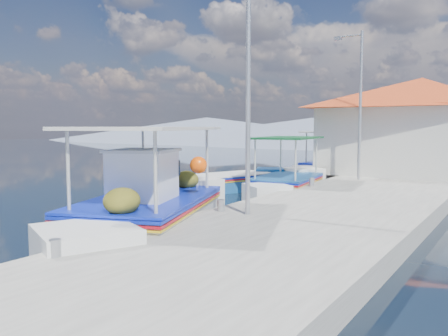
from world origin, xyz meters
The scene contains 10 objects.
ground centered at (0.00, 0.00, 0.00)m, with size 160.00×160.00×0.00m, color black.
quay centered at (5.90, 6.00, 0.25)m, with size 5.00×44.00×0.50m, color #B0AEA5.
bollards centered at (3.80, 5.25, 0.65)m, with size 0.20×17.20×0.30m.
main_caique centered at (2.26, 1.08, 0.57)m, with size 4.64×8.43×2.96m.
caique_green_canopy centered at (2.45, 8.86, 0.38)m, with size 2.61×6.66×2.52m.
caique_blue_hull centered at (-0.02, 8.67, 0.28)m, with size 3.02×5.53×1.05m.
caique_far centered at (1.82, 16.45, 0.50)m, with size 3.21×7.52×2.68m.
harbor_building centered at (6.20, 15.00, 2.78)m, with size 10.49×10.49×4.40m.
lamp_post_near centered at (4.51, 2.00, 3.85)m, with size 1.21×0.14×6.00m.
lamp_post_far centered at (4.51, 11.00, 3.85)m, with size 1.21×0.14×6.00m.
Camera 1 is at (10.32, -7.76, 2.68)m, focal length 36.95 mm.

